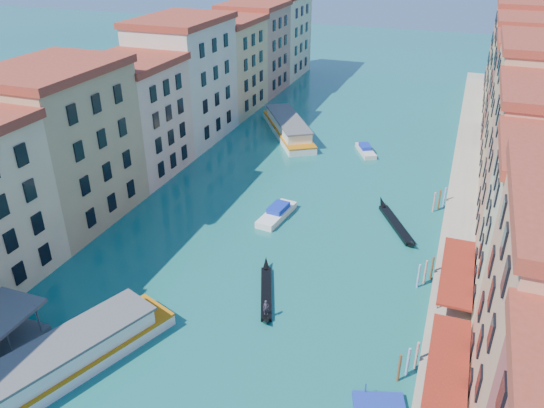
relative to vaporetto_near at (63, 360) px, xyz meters
The scene contains 11 objects.
left_bank_palazzos 52.31m from the vaporetto_near, 109.64° to the left, with size 12.80×128.40×21.00m.
right_bank_palazzos 62.93m from the vaporetto_near, 51.72° to the left, with size 12.80×128.40×21.00m.
quay 57.77m from the vaporetto_near, 57.96° to the left, with size 4.00×140.00×1.00m, color #9D957F.
restaurant_awnings 31.65m from the vaporetto_near, 12.73° to the left, with size 3.20×44.55×3.12m.
mooring_poles_right 30.54m from the vaporetto_near, 24.70° to the left, with size 1.44×54.24×3.20m.
vaporetto_near is the anchor object (origin of this frame).
vaporetto_far 62.48m from the vaporetto_near, 90.74° to the left, with size 15.66×20.66×3.19m.
gondola_fore 20.45m from the vaporetto_near, 52.35° to the left, with size 4.91×11.02×2.29m.
gondola_far 42.29m from the vaporetto_near, 57.11° to the left, with size 7.11×11.63×1.82m.
motorboat_mid 33.22m from the vaporetto_near, 76.25° to the left, with size 3.31×7.81×1.57m.
motorboat_far 60.38m from the vaporetto_near, 76.17° to the left, with size 4.69×6.61×1.32m.
Camera 1 is at (19.85, -9.48, 34.27)m, focal length 35.00 mm.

